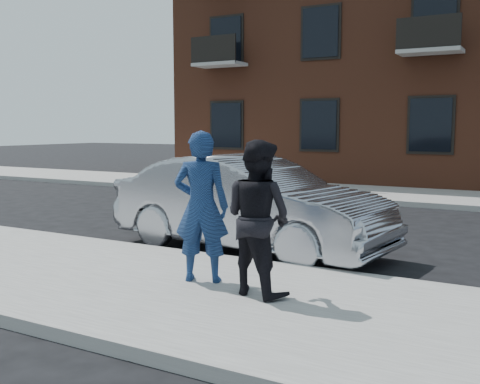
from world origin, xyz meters
The scene contains 8 objects.
ground centered at (0.00, 0.00, 0.00)m, with size 100.00×100.00×0.00m, color black.
near_sidewalk centered at (0.00, -0.25, 0.07)m, with size 50.00×3.50×0.15m, color gray.
near_curb centered at (0.00, 1.55, 0.07)m, with size 50.00×0.10×0.15m, color #999691.
far_sidewalk centered at (0.00, 11.25, 0.07)m, with size 50.00×3.50×0.15m, color gray.
far_curb centered at (0.00, 9.45, 0.07)m, with size 50.00×0.10×0.15m, color #999691.
silver_sedan centered at (-0.96, 2.63, 0.83)m, with size 1.75×5.01×1.65m, color #999BA3.
man_hoodie centered at (-0.34, 0.17, 1.13)m, with size 0.83×0.69×1.96m.
man_peacoat centered at (0.55, 0.04, 1.08)m, with size 1.05×0.91×1.85m.
Camera 1 is at (3.58, -5.83, 2.16)m, focal length 42.00 mm.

